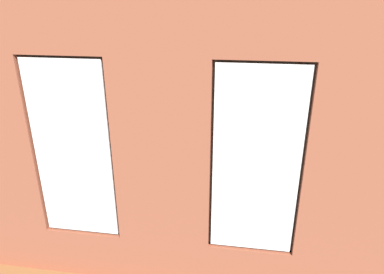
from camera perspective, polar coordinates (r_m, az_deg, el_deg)
The scene contains 18 objects.
ground_plane at distance 6.97m, azimuth 0.46°, elevation -7.96°, with size 7.28×5.95×0.10m, color brown.
brick_wall_with_windows at distance 3.87m, azimuth -5.09°, elevation -3.77°, with size 6.68×0.30×3.54m.
white_wall_right at distance 7.31m, azimuth -26.36°, elevation 6.58°, with size 0.10×4.95×3.54m, color silver.
couch_by_window at distance 5.20m, azimuth -5.21°, elevation -14.72°, with size 1.76×0.87×0.80m.
couch_left at distance 6.42m, azimuth 23.83°, elevation -8.97°, with size 0.90×1.92×0.80m.
coffee_table at distance 6.73m, azimuth 0.58°, elevation -5.18°, with size 1.50×0.80×0.41m.
cup_ceramic at distance 6.57m, azimuth 1.40°, elevation -5.02°, with size 0.07×0.07×0.09m, color #33567F.
candle_jar at distance 6.65m, azimuth -3.43°, elevation -4.58°, with size 0.08×0.08×0.11m, color #B7333D.
table_plant_small at distance 6.73m, azimuth 4.24°, elevation -3.54°, with size 0.14×0.14×0.24m.
remote_gray at distance 6.81m, azimuth -0.87°, elevation -4.26°, with size 0.05×0.17×0.02m, color #59595B.
remote_black at distance 6.70m, azimuth 0.58°, elevation -4.74°, with size 0.05×0.17×0.02m, color black.
media_console at distance 7.90m, azimuth -21.40°, elevation -3.27°, with size 0.96×0.42×0.53m, color black.
tv_flatscreen at distance 7.66m, azimuth -22.04°, elevation 1.06°, with size 1.11×0.20×0.74m.
papasan_chair at distance 8.38m, azimuth 2.11°, elevation 1.21°, with size 1.19×1.19×0.73m.
potted_plant_near_tv at distance 6.77m, azimuth -21.61°, elevation -4.36°, with size 0.93×0.84×1.13m.
potted_plant_between_couches at distance 4.97m, azimuth 10.43°, elevation -13.02°, with size 0.68×0.79×1.14m.
potted_plant_beside_window_right at distance 5.46m, azimuth -24.10°, elevation -7.60°, with size 1.07×0.86×1.41m.
potted_plant_corner_near_left at distance 8.65m, azimuth 21.09°, elevation 1.59°, with size 0.93×0.77×1.28m.
Camera 1 is at (-0.87, 5.98, 3.44)m, focal length 32.00 mm.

